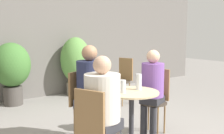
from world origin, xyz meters
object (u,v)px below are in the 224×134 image
object	(u,v)px
potted_plant_0	(12,68)
potted_plant_1	(76,63)
bistro_chair_1	(82,99)
bistro_chair_5	(124,76)
seated_person_0	(152,85)
seated_person_1	(91,85)
bistro_chair_0	(156,95)
cafe_table_near	(131,111)
seated_person_2	(103,105)
beer_glass_1	(139,82)
bistro_chair_2	(95,126)
beer_glass_0	(123,86)

from	to	relation	value
potted_plant_0	potted_plant_1	size ratio (longest dim) A/B	0.93
bistro_chair_1	bistro_chair_5	bearing A→B (deg)	13.00
seated_person_0	seated_person_1	xyz separation A→B (m)	(-0.79, 0.33, 0.03)
bistro_chair_0	bistro_chair_5	size ratio (longest dim) A/B	1.00
cafe_table_near	seated_person_1	bearing A→B (deg)	112.04
potted_plant_1	seated_person_2	bearing A→B (deg)	-113.62
seated_person_0	cafe_table_near	bearing A→B (deg)	-90.00
bistro_chair_5	seated_person_2	xyz separation A→B (m)	(-1.88, -2.05, 0.17)
seated_person_1	potted_plant_1	distance (m)	2.71
bistro_chair_1	seated_person_0	distance (m)	0.98
beer_glass_1	seated_person_1	bearing A→B (deg)	123.70
bistro_chair_2	potted_plant_0	world-z (taller)	potted_plant_0
bistro_chair_5	beer_glass_1	world-z (taller)	beer_glass_1
seated_person_1	beer_glass_0	bearing A→B (deg)	-102.58
cafe_table_near	beer_glass_0	xyz separation A→B (m)	(-0.13, -0.00, 0.32)
bistro_chair_5	bistro_chair_1	bearing A→B (deg)	-71.32
beer_glass_0	beer_glass_1	bearing A→B (deg)	5.14
bistro_chair_0	bistro_chair_2	size ratio (longest dim) A/B	1.00
seated_person_0	beer_glass_1	distance (m)	0.49
cafe_table_near	bistro_chair_5	xyz separation A→B (m)	(1.32, 1.82, 0.05)
seated_person_1	potted_plant_1	xyz separation A→B (m)	(1.10, 2.48, -0.01)
potted_plant_0	bistro_chair_5	bearing A→B (deg)	-32.41
potted_plant_1	bistro_chair_1	bearing A→B (deg)	-116.17
beer_glass_1	potted_plant_1	distance (m)	3.11
cafe_table_near	bistro_chair_1	bearing A→B (deg)	112.04
seated_person_2	cafe_table_near	bearing A→B (deg)	-90.00
seated_person_0	seated_person_2	world-z (taller)	seated_person_2
bistro_chair_2	seated_person_2	distance (m)	0.23
potted_plant_0	seated_person_1	bearing A→B (deg)	-81.98
bistro_chair_0	potted_plant_1	distance (m)	2.77
cafe_table_near	seated_person_2	xyz separation A→B (m)	(-0.56, -0.23, 0.22)
beer_glass_1	potted_plant_1	bearing A→B (deg)	76.29
bistro_chair_2	bistro_chair_5	size ratio (longest dim) A/B	1.00
bistro_chair_0	bistro_chair_5	world-z (taller)	same
potted_plant_0	cafe_table_near	bearing A→B (deg)	-79.24
bistro_chair_1	seated_person_1	bearing A→B (deg)	-90.00
beer_glass_1	potted_plant_1	world-z (taller)	potted_plant_1
bistro_chair_5	seated_person_1	distance (m)	2.00
seated_person_0	potted_plant_0	world-z (taller)	potted_plant_0
bistro_chair_0	seated_person_2	bearing A→B (deg)	-90.00
seated_person_1	potted_plant_1	bearing A→B (deg)	44.11
cafe_table_near	beer_glass_0	distance (m)	0.35
cafe_table_near	potted_plant_0	distance (m)	3.08
bistro_chair_0	potted_plant_1	xyz separation A→B (m)	(0.17, 2.76, 0.19)
seated_person_0	beer_glass_1	bearing A→B (deg)	-86.68
cafe_table_near	seated_person_0	xyz separation A→B (m)	(0.56, 0.23, 0.22)
beer_glass_1	potted_plant_1	xyz separation A→B (m)	(0.74, 3.01, -0.10)
seated_person_1	potted_plant_1	size ratio (longest dim) A/B	0.96
bistro_chair_0	beer_glass_1	bearing A→B (deg)	-87.46
bistro_chair_2	beer_glass_0	distance (m)	0.69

